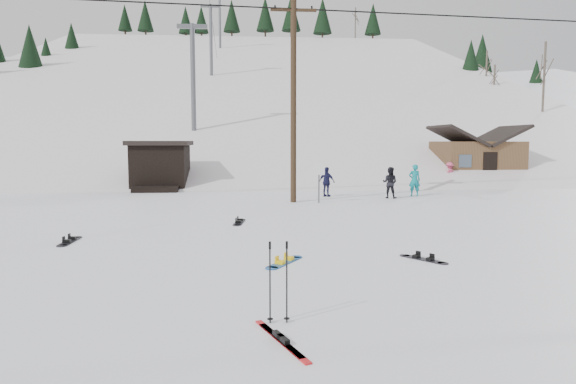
{
  "coord_description": "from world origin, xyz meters",
  "views": [
    {
      "loc": [
        -0.03,
        -8.82,
        2.75
      ],
      "look_at": [
        1.02,
        4.62,
        1.4
      ],
      "focal_mm": 32.0,
      "sensor_mm": 36.0,
      "label": 1
    }
  ],
  "objects": [
    {
      "name": "lift_hut",
      "position": [
        -5.0,
        20.94,
        1.36
      ],
      "size": [
        3.4,
        4.1,
        2.75
      ],
      "color": "black",
      "rests_on": "ground"
    },
    {
      "name": "skier_navy",
      "position": [
        3.85,
        16.12,
        0.73
      ],
      "size": [
        0.89,
        0.82,
        1.47
      ],
      "primitive_type": "imported",
      "rotation": [
        0.0,
        0.0,
        2.47
      ],
      "color": "#18183C",
      "rests_on": "ground"
    },
    {
      "name": "skier_pink",
      "position": [
        12.34,
        21.77,
        0.72
      ],
      "size": [
        1.07,
        0.93,
        1.44
      ],
      "primitive_type": "imported",
      "rotation": [
        0.0,
        0.0,
        3.67
      ],
      "color": "#C94669",
      "rests_on": "ground"
    },
    {
      "name": "board_scatter_b",
      "position": [
        -4.91,
        5.4,
        0.03
      ],
      "size": [
        0.28,
        1.47,
        0.1
      ],
      "rotation": [
        0.0,
        0.0,
        1.57
      ],
      "color": "black",
      "rests_on": "ground"
    },
    {
      "name": "trail_sign",
      "position": [
        3.1,
        13.58,
        1.27
      ],
      "size": [
        0.5,
        0.09,
        1.85
      ],
      "color": "#595B60",
      "rests_on": "ground"
    },
    {
      "name": "ground",
      "position": [
        0.0,
        0.0,
        0.0
      ],
      "size": [
        200.0,
        200.0,
        0.0
      ],
      "primitive_type": "plane",
      "color": "white",
      "rests_on": "ground"
    },
    {
      "name": "hero_snowboard",
      "position": [
        0.78,
        2.52,
        0.03
      ],
      "size": [
        0.91,
        1.29,
        0.1
      ],
      "rotation": [
        0.0,
        0.0,
        1.01
      ],
      "color": "#1957A3",
      "rests_on": "ground"
    },
    {
      "name": "skier_dark",
      "position": [
        6.76,
        15.21,
        0.75
      ],
      "size": [
        0.92,
        0.86,
        1.5
      ],
      "primitive_type": "imported",
      "rotation": [
        0.0,
        0.0,
        2.62
      ],
      "color": "black",
      "rests_on": "ground"
    },
    {
      "name": "ski_poles",
      "position": [
        0.42,
        -1.28,
        0.64
      ],
      "size": [
        0.34,
        0.09,
        1.25
      ],
      "color": "black",
      "rests_on": "ground"
    },
    {
      "name": "skier_teal",
      "position": [
        8.25,
        16.07,
        0.79
      ],
      "size": [
        0.62,
        0.44,
        1.58
      ],
      "primitive_type": "imported",
      "rotation": [
        0.0,
        0.0,
        3.03
      ],
      "color": "#0D8187",
      "rests_on": "ground"
    },
    {
      "name": "hero_skis",
      "position": [
        0.41,
        -2.01,
        0.03
      ],
      "size": [
        0.68,
        1.6,
        0.09
      ],
      "rotation": [
        0.0,
        0.0,
        0.36
      ],
      "color": "#AF1215",
      "rests_on": "ground"
    },
    {
      "name": "treeline_crest",
      "position": [
        0.0,
        86.0,
        0.0
      ],
      "size": [
        50.0,
        6.0,
        10.0
      ],
      "primitive_type": null,
      "color": "black",
      "rests_on": "ski_slope"
    },
    {
      "name": "board_scatter_d",
      "position": [
        4.01,
        2.57,
        0.02
      ],
      "size": [
        0.86,
        1.07,
        0.09
      ],
      "rotation": [
        0.0,
        0.0,
        -0.93
      ],
      "color": "black",
      "rests_on": "ground"
    },
    {
      "name": "cabin",
      "position": [
        15.0,
        24.0,
        1.48
      ],
      "size": [
        5.39,
        4.4,
        3.77
      ],
      "color": "brown",
      "rests_on": "ground"
    },
    {
      "name": "utility_pole",
      "position": [
        2.0,
        14.0,
        4.68
      ],
      "size": [
        2.0,
        0.26,
        9.0
      ],
      "color": "#3A2819",
      "rests_on": "ground"
    },
    {
      "name": "board_scatter_f",
      "position": [
        -0.33,
        8.34,
        0.03
      ],
      "size": [
        0.42,
        1.46,
        0.1
      ],
      "rotation": [
        0.0,
        0.0,
        1.45
      ],
      "color": "black",
      "rests_on": "ground"
    },
    {
      "name": "ski_slope",
      "position": [
        0.0,
        55.0,
        -12.0
      ],
      "size": [
        60.0,
        85.24,
        65.97
      ],
      "primitive_type": "cube",
      "rotation": [
        0.31,
        0.0,
        0.0
      ],
      "color": "white",
      "rests_on": "ground"
    },
    {
      "name": "lift_tower_mid",
      "position": [
        -4.0,
        50.0,
        14.36
      ],
      "size": [
        2.2,
        0.36,
        8.0
      ],
      "color": "#595B60",
      "rests_on": "ski_slope"
    },
    {
      "name": "ridge_right",
      "position": [
        38.0,
        50.0,
        -11.0
      ],
      "size": [
        45.66,
        93.98,
        54.59
      ],
      "primitive_type": "cube",
      "rotation": [
        0.21,
        -0.05,
        -0.12
      ],
      "color": "white",
      "rests_on": "ground"
    },
    {
      "name": "lift_tower_near",
      "position": [
        -4.0,
        30.0,
        7.86
      ],
      "size": [
        2.2,
        0.36,
        8.0
      ],
      "color": "#595B60",
      "rests_on": "ski_slope"
    },
    {
      "name": "lift_tower_far",
      "position": [
        -4.0,
        70.0,
        20.86
      ],
      "size": [
        2.2,
        0.36,
        8.0
      ],
      "color": "#595B60",
      "rests_on": "ski_slope"
    }
  ]
}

